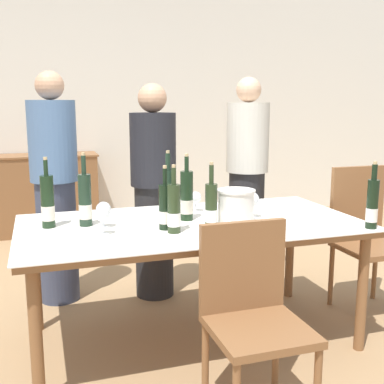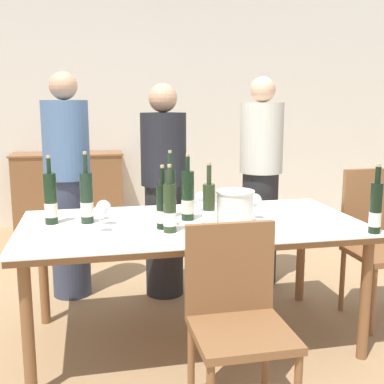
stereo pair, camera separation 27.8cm
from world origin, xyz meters
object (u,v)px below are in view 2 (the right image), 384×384
(wine_glass_0, at_px, (200,198))
(person_host, at_px, (68,187))
(wine_glass_2, at_px, (103,208))
(wine_bottle_3, at_px, (170,194))
(sideboard_cabinet, at_px, (69,191))
(wine_bottle_4, at_px, (188,197))
(person_guest_left, at_px, (164,192))
(person_guest_right, at_px, (260,183))
(chair_near_front, at_px, (236,310))
(dining_table, at_px, (192,232))
(wine_bottle_0, at_px, (163,208))
(wine_bottle_1, at_px, (87,199))
(chair_right_end, at_px, (378,235))
(wine_bottle_7, at_px, (51,200))
(wine_glass_3, at_px, (255,201))
(wine_bottle_6, at_px, (376,209))
(wine_bottle_5, at_px, (170,209))
(ice_bucket, at_px, (235,207))
(wine_glass_1, at_px, (100,213))
(wine_bottle_2, at_px, (209,207))

(wine_glass_0, distance_m, person_host, 1.05)
(wine_glass_2, bearing_deg, wine_bottle_3, 15.87)
(sideboard_cabinet, distance_m, wine_glass_0, 2.78)
(wine_bottle_4, distance_m, person_guest_left, 0.70)
(person_guest_right, bearing_deg, chair_near_front, -113.33)
(dining_table, bearing_deg, wine_glass_2, 175.42)
(wine_bottle_0, relative_size, wine_bottle_1, 0.85)
(chair_near_front, xyz_separation_m, chair_right_end, (1.24, 0.84, 0.05))
(wine_bottle_0, distance_m, wine_bottle_7, 0.66)
(wine_bottle_3, height_order, wine_bottle_7, wine_bottle_3)
(wine_glass_3, bearing_deg, wine_bottle_0, -169.94)
(sideboard_cabinet, xyz_separation_m, wine_bottle_6, (1.73, -3.29, 0.43))
(person_guest_left, bearing_deg, person_host, 169.48)
(wine_bottle_6, relative_size, person_guest_right, 0.23)
(wine_bottle_3, xyz_separation_m, chair_right_end, (1.38, -0.06, -0.32))
(wine_bottle_4, xyz_separation_m, chair_right_end, (1.30, 0.03, -0.31))
(wine_bottle_7, bearing_deg, wine_bottle_5, -26.72)
(sideboard_cabinet, xyz_separation_m, person_guest_left, (0.77, -2.10, 0.34))
(wine_bottle_1, height_order, chair_right_end, wine_bottle_1)
(sideboard_cabinet, bearing_deg, chair_near_front, -76.55)
(sideboard_cabinet, bearing_deg, wine_bottle_0, -77.98)
(wine_glass_0, bearing_deg, ice_bucket, -74.53)
(wine_bottle_4, distance_m, person_host, 1.09)
(wine_glass_2, xyz_separation_m, person_guest_left, (0.46, 0.71, -0.06))
(wine_glass_2, bearing_deg, wine_bottle_7, 162.21)
(wine_bottle_4, xyz_separation_m, chair_near_front, (0.06, -0.81, -0.36))
(person_guest_right, bearing_deg, person_host, 178.13)
(wine_glass_1, relative_size, person_host, 0.09)
(wine_bottle_4, relative_size, chair_right_end, 0.40)
(chair_right_end, bearing_deg, wine_bottle_1, 179.42)
(wine_bottle_0, bearing_deg, wine_bottle_6, -16.87)
(wine_bottle_0, relative_size, person_guest_right, 0.22)
(wine_glass_2, bearing_deg, wine_glass_1, -99.58)
(sideboard_cabinet, height_order, chair_near_front, chair_near_front)
(sideboard_cabinet, height_order, wine_bottle_7, wine_bottle_7)
(wine_glass_0, xyz_separation_m, person_guest_left, (-0.16, 0.49, -0.04))
(dining_table, height_order, wine_bottle_7, wine_bottle_7)
(wine_bottle_2, distance_m, wine_glass_2, 0.60)
(wine_glass_2, bearing_deg, dining_table, -4.58)
(wine_glass_0, bearing_deg, chair_right_end, -8.36)
(chair_near_front, bearing_deg, chair_right_end, 34.02)
(wine_bottle_7, bearing_deg, wine_bottle_2, -18.44)
(wine_glass_1, bearing_deg, person_guest_left, 60.86)
(dining_table, distance_m, wine_glass_2, 0.53)
(wine_glass_2, height_order, person_guest_right, person_guest_right)
(wine_glass_2, bearing_deg, person_guest_left, 57.45)
(wine_bottle_4, height_order, wine_glass_2, wine_bottle_4)
(ice_bucket, distance_m, person_guest_left, 0.93)
(dining_table, distance_m, wine_glass_3, 0.42)
(wine_glass_3, distance_m, person_host, 1.43)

